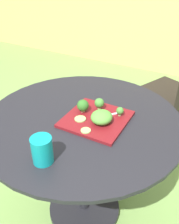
# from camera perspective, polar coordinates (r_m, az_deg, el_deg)

# --- Properties ---
(ground_plane) EXTENTS (12.00, 12.00, 0.00)m
(ground_plane) POSITION_cam_1_polar(r_m,az_deg,el_deg) (1.71, -1.17, -21.53)
(ground_plane) COLOR #70994C
(patio_table) EXTENTS (0.97, 0.97, 0.72)m
(patio_table) POSITION_cam_1_polar(r_m,az_deg,el_deg) (1.35, -1.40, -9.58)
(patio_table) COLOR black
(patio_table) RESTS_ON ground_plane
(salad_plate) EXTENTS (0.29, 0.29, 0.01)m
(salad_plate) POSITION_cam_1_polar(r_m,az_deg,el_deg) (1.18, 1.58, -1.64)
(salad_plate) COLOR maroon
(salad_plate) RESTS_ON patio_table
(drinking_glass) EXTENTS (0.08, 0.08, 0.11)m
(drinking_glass) POSITION_cam_1_polar(r_m,az_deg,el_deg) (0.96, -10.83, -8.87)
(drinking_glass) COLOR #0F8C93
(drinking_glass) RESTS_ON patio_table
(fork) EXTENTS (0.11, 0.13, 0.00)m
(fork) POSITION_cam_1_polar(r_m,az_deg,el_deg) (1.19, 3.74, -0.86)
(fork) COLOR silver
(fork) RESTS_ON salad_plate
(lettuce_mound) EXTENTS (0.10, 0.11, 0.06)m
(lettuce_mound) POSITION_cam_1_polar(r_m,az_deg,el_deg) (1.13, 2.80, -1.18)
(lettuce_mound) COLOR #519338
(lettuce_mound) RESTS_ON salad_plate
(broccoli_floret_0) EXTENTS (0.05, 0.05, 0.06)m
(broccoli_floret_0) POSITION_cam_1_polar(r_m,az_deg,el_deg) (1.23, 2.27, 2.06)
(broccoli_floret_0) COLOR #99B770
(broccoli_floret_0) RESTS_ON salad_plate
(broccoli_floret_1) EXTENTS (0.04, 0.04, 0.05)m
(broccoli_floret_1) POSITION_cam_1_polar(r_m,az_deg,el_deg) (1.19, 7.03, 0.25)
(broccoli_floret_1) COLOR #99B770
(broccoli_floret_1) RESTS_ON salad_plate
(broccoli_floret_2) EXTENTS (0.06, 0.06, 0.06)m
(broccoli_floret_2) POSITION_cam_1_polar(r_m,az_deg,el_deg) (1.21, -1.54, 1.51)
(broccoli_floret_2) COLOR #99B770
(broccoli_floret_2) RESTS_ON salad_plate
(cucumber_slice_0) EXTENTS (0.05, 0.05, 0.01)m
(cucumber_slice_0) POSITION_cam_1_polar(r_m,az_deg,el_deg) (1.09, -0.87, -4.28)
(cucumber_slice_0) COLOR #8EB766
(cucumber_slice_0) RESTS_ON salad_plate
(cucumber_slice_1) EXTENTS (0.05, 0.05, 0.01)m
(cucumber_slice_1) POSITION_cam_1_polar(r_m,az_deg,el_deg) (1.17, -2.15, -1.61)
(cucumber_slice_1) COLOR #8EB766
(cucumber_slice_1) RESTS_ON salad_plate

